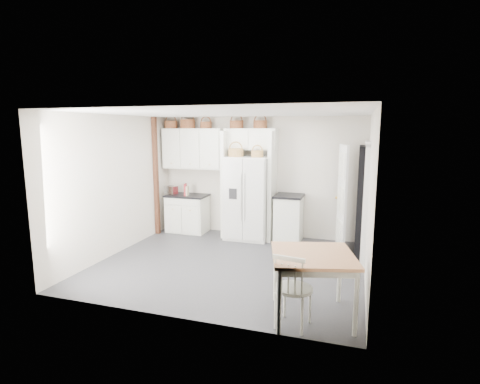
% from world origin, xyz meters
% --- Properties ---
extents(floor, '(4.50, 4.50, 0.00)m').
position_xyz_m(floor, '(0.00, 0.00, 0.00)').
color(floor, '#32323A').
rests_on(floor, ground).
extents(ceiling, '(4.50, 4.50, 0.00)m').
position_xyz_m(ceiling, '(0.00, 0.00, 2.60)').
color(ceiling, white).
rests_on(ceiling, wall_back).
extents(wall_back, '(4.50, 0.00, 4.50)m').
position_xyz_m(wall_back, '(0.00, 2.00, 1.30)').
color(wall_back, beige).
rests_on(wall_back, floor).
extents(wall_left, '(0.00, 4.00, 4.00)m').
position_xyz_m(wall_left, '(-2.25, 0.00, 1.30)').
color(wall_left, beige).
rests_on(wall_left, floor).
extents(wall_right, '(0.00, 4.00, 4.00)m').
position_xyz_m(wall_right, '(2.25, 0.00, 1.30)').
color(wall_right, beige).
rests_on(wall_right, floor).
extents(refrigerator, '(0.91, 0.74, 1.77)m').
position_xyz_m(refrigerator, '(-0.15, 1.63, 0.88)').
color(refrigerator, silver).
rests_on(refrigerator, floor).
extents(base_cab_left, '(0.89, 0.56, 0.82)m').
position_xyz_m(base_cab_left, '(-1.62, 1.70, 0.41)').
color(base_cab_left, white).
rests_on(base_cab_left, floor).
extents(base_cab_right, '(0.54, 0.64, 0.94)m').
position_xyz_m(base_cab_right, '(0.72, 1.70, 0.47)').
color(base_cab_right, white).
rests_on(base_cab_right, floor).
extents(dining_table, '(1.21, 1.21, 0.82)m').
position_xyz_m(dining_table, '(1.59, -1.45, 0.41)').
color(dining_table, '#A06B3C').
rests_on(dining_table, floor).
extents(windsor_chair, '(0.52, 0.49, 0.95)m').
position_xyz_m(windsor_chair, '(1.41, -1.75, 0.47)').
color(windsor_chair, white).
rests_on(windsor_chair, floor).
extents(counter_left, '(0.93, 0.60, 0.04)m').
position_xyz_m(counter_left, '(-1.62, 1.70, 0.84)').
color(counter_left, black).
rests_on(counter_left, base_cab_left).
extents(counter_right, '(0.58, 0.69, 0.04)m').
position_xyz_m(counter_right, '(0.72, 1.70, 0.96)').
color(counter_right, black).
rests_on(counter_right, base_cab_right).
extents(toaster, '(0.33, 0.25, 0.20)m').
position_xyz_m(toaster, '(-1.97, 1.59, 0.96)').
color(toaster, silver).
rests_on(toaster, counter_left).
extents(cookbook_red, '(0.08, 0.18, 0.26)m').
position_xyz_m(cookbook_red, '(-1.62, 1.62, 0.99)').
color(cookbook_red, maroon).
rests_on(cookbook_red, counter_left).
extents(cookbook_cream, '(0.05, 0.14, 0.21)m').
position_xyz_m(cookbook_cream, '(-1.57, 1.62, 0.97)').
color(cookbook_cream, beige).
rests_on(cookbook_cream, counter_left).
extents(basket_upper_a, '(0.30, 0.30, 0.17)m').
position_xyz_m(basket_upper_a, '(-2.05, 1.83, 2.43)').
color(basket_upper_a, maroon).
rests_on(basket_upper_a, upper_cabinet).
extents(basket_upper_b, '(0.34, 0.34, 0.20)m').
position_xyz_m(basket_upper_b, '(-1.63, 1.83, 2.45)').
color(basket_upper_b, maroon).
rests_on(basket_upper_b, upper_cabinet).
extents(basket_upper_c, '(0.26, 0.26, 0.15)m').
position_xyz_m(basket_upper_c, '(-1.19, 1.83, 2.42)').
color(basket_upper_c, maroon).
rests_on(basket_upper_c, upper_cabinet).
extents(basket_bridge_a, '(0.30, 0.30, 0.17)m').
position_xyz_m(basket_bridge_a, '(-0.48, 1.83, 2.43)').
color(basket_bridge_a, maroon).
rests_on(basket_bridge_a, bridge_cabinet).
extents(basket_bridge_b, '(0.29, 0.29, 0.17)m').
position_xyz_m(basket_bridge_b, '(0.05, 1.83, 2.43)').
color(basket_bridge_b, maroon).
rests_on(basket_bridge_b, bridge_cabinet).
extents(basket_fridge_a, '(0.32, 0.32, 0.17)m').
position_xyz_m(basket_fridge_a, '(-0.39, 1.53, 1.85)').
color(basket_fridge_a, olive).
rests_on(basket_fridge_a, refrigerator).
extents(basket_fridge_b, '(0.25, 0.25, 0.13)m').
position_xyz_m(basket_fridge_b, '(0.07, 1.53, 1.84)').
color(basket_fridge_b, olive).
rests_on(basket_fridge_b, refrigerator).
extents(upper_cabinet, '(1.40, 0.34, 0.90)m').
position_xyz_m(upper_cabinet, '(-1.50, 1.83, 1.90)').
color(upper_cabinet, white).
rests_on(upper_cabinet, wall_back).
extents(bridge_cabinet, '(1.12, 0.34, 0.45)m').
position_xyz_m(bridge_cabinet, '(-0.15, 1.83, 2.12)').
color(bridge_cabinet, white).
rests_on(bridge_cabinet, wall_back).
extents(fridge_panel_left, '(0.08, 0.60, 2.30)m').
position_xyz_m(fridge_panel_left, '(-0.66, 1.70, 1.15)').
color(fridge_panel_left, white).
rests_on(fridge_panel_left, floor).
extents(fridge_panel_right, '(0.08, 0.60, 2.30)m').
position_xyz_m(fridge_panel_right, '(0.36, 1.70, 1.15)').
color(fridge_panel_right, white).
rests_on(fridge_panel_right, floor).
extents(trim_post, '(0.09, 0.09, 2.60)m').
position_xyz_m(trim_post, '(-2.20, 1.35, 1.30)').
color(trim_post, '#44231A').
rests_on(trim_post, floor).
extents(doorway_void, '(0.18, 0.85, 2.05)m').
position_xyz_m(doorway_void, '(2.16, 1.00, 1.02)').
color(doorway_void, black).
rests_on(doorway_void, floor).
extents(door_slab, '(0.21, 0.79, 2.05)m').
position_xyz_m(door_slab, '(1.80, 1.33, 1.02)').
color(door_slab, white).
rests_on(door_slab, floor).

